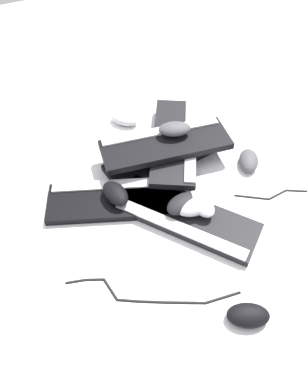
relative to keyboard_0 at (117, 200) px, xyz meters
name	(u,v)px	position (x,y,z in m)	size (l,w,h in m)	color
ground_plane	(135,191)	(-0.07, -0.02, -0.01)	(3.20, 3.20, 0.00)	white
keyboard_0	(117,200)	(0.00, 0.00, 0.00)	(0.46, 0.30, 0.03)	black
keyboard_1	(186,218)	(-0.17, 0.16, 0.00)	(0.39, 0.44, 0.03)	black
keyboard_2	(166,155)	(-0.23, -0.12, 0.00)	(0.46, 0.22, 0.03)	black
keyboard_3	(175,141)	(-0.28, -0.14, 0.03)	(0.34, 0.46, 0.03)	black
keyboard_4	(165,144)	(-0.22, -0.11, 0.06)	(0.46, 0.21, 0.03)	black
mouse_0	(249,160)	(-0.48, 0.03, 0.01)	(0.11, 0.07, 0.04)	#4C4C51
mouse_1	(124,119)	(-0.17, -0.36, 0.01)	(0.11, 0.07, 0.04)	silver
mouse_2	(193,207)	(-0.19, 0.15, 0.04)	(0.11, 0.07, 0.04)	#B7B7BC
mouse_3	(182,203)	(-0.17, 0.13, 0.04)	(0.11, 0.07, 0.04)	black
mouse_4	(175,129)	(-0.27, -0.13, 0.10)	(0.11, 0.07, 0.04)	#4C4C51
mouse_5	(248,315)	(-0.16, 0.49, 0.01)	(0.11, 0.07, 0.04)	black
mouse_6	(115,193)	(0.00, 0.00, 0.04)	(0.11, 0.07, 0.04)	black
mouse_7	(201,204)	(-0.22, 0.15, 0.04)	(0.11, 0.07, 0.04)	silver
cable_1	(149,294)	(0.04, 0.33, -0.01)	(0.42, 0.23, 0.01)	black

